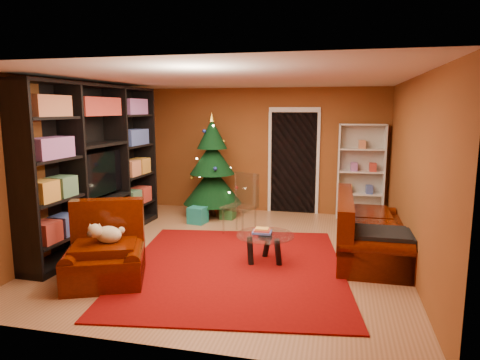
% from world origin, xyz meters
% --- Properties ---
extents(floor, '(5.00, 5.50, 0.05)m').
position_xyz_m(floor, '(0.00, 0.00, -0.03)').
color(floor, '#986340').
rests_on(floor, ground).
extents(ceiling, '(5.00, 5.50, 0.05)m').
position_xyz_m(ceiling, '(0.00, 0.00, 2.62)').
color(ceiling, silver).
rests_on(ceiling, wall_back).
extents(wall_back, '(5.00, 0.05, 2.60)m').
position_xyz_m(wall_back, '(0.00, 2.77, 1.30)').
color(wall_back, brown).
rests_on(wall_back, ground).
extents(wall_left, '(0.05, 5.50, 2.60)m').
position_xyz_m(wall_left, '(-2.52, 0.00, 1.30)').
color(wall_left, brown).
rests_on(wall_left, ground).
extents(wall_right, '(0.05, 5.50, 2.60)m').
position_xyz_m(wall_right, '(2.52, 0.00, 1.30)').
color(wall_right, brown).
rests_on(wall_right, ground).
extents(doorway, '(1.06, 0.60, 2.16)m').
position_xyz_m(doorway, '(0.60, 2.73, 1.05)').
color(doorway, black).
rests_on(doorway, floor).
extents(rug, '(3.41, 3.83, 0.02)m').
position_xyz_m(rug, '(0.17, -0.66, 0.01)').
color(rug, '#740806').
rests_on(rug, floor).
extents(media_unit, '(0.60, 3.33, 2.55)m').
position_xyz_m(media_unit, '(-2.27, -0.04, 1.27)').
color(media_unit, black).
rests_on(media_unit, floor).
extents(christmas_tree, '(1.34, 1.34, 2.12)m').
position_xyz_m(christmas_tree, '(-0.97, 2.08, 1.03)').
color(christmas_tree, black).
rests_on(christmas_tree, floor).
extents(gift_box_teal, '(0.36, 0.36, 0.32)m').
position_xyz_m(gift_box_teal, '(-1.08, 1.44, 0.16)').
color(gift_box_teal, '#157E7B').
rests_on(gift_box_teal, floor).
extents(gift_box_green, '(0.30, 0.30, 0.28)m').
position_xyz_m(gift_box_green, '(-0.60, 1.91, 0.14)').
color(gift_box_green, '#1F5225').
rests_on(gift_box_green, floor).
extents(gift_box_red, '(0.23, 0.23, 0.20)m').
position_xyz_m(gift_box_red, '(-1.07, 2.27, 0.10)').
color(gift_box_red, '#A8202C').
rests_on(gift_box_red, floor).
extents(white_bookshelf, '(0.91, 0.36, 1.93)m').
position_xyz_m(white_bookshelf, '(1.95, 2.57, 0.94)').
color(white_bookshelf, white).
rests_on(white_bookshelf, floor).
extents(armchair, '(1.34, 1.34, 0.80)m').
position_xyz_m(armchair, '(-1.31, -1.49, 0.40)').
color(armchair, '#3C0D00').
rests_on(armchair, rug).
extents(dog, '(0.48, 0.43, 0.26)m').
position_xyz_m(dog, '(-1.28, -1.43, 0.60)').
color(dog, beige).
rests_on(dog, armchair).
extents(sofa, '(0.97, 2.14, 0.92)m').
position_xyz_m(sofa, '(2.02, 0.29, 0.46)').
color(sofa, '#3C0D00').
rests_on(sofa, rug).
extents(coffee_table, '(0.85, 0.85, 0.51)m').
position_xyz_m(coffee_table, '(0.55, -0.38, 0.22)').
color(coffee_table, gray).
rests_on(coffee_table, rug).
extents(acrylic_chair, '(0.65, 0.68, 0.96)m').
position_xyz_m(acrylic_chair, '(-0.13, 0.92, 0.48)').
color(acrylic_chair, '#66605B').
rests_on(acrylic_chair, rug).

